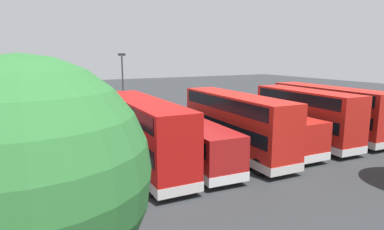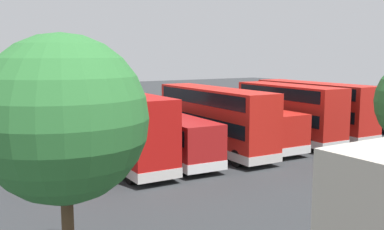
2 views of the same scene
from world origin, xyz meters
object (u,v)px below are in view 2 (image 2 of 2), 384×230
at_px(bus_double_decker_second, 288,111).
at_px(bus_double_decker_fourth, 214,118).
at_px(bus_single_deck_fifth, 166,134).
at_px(bus_double_decker_sixth, 118,125).
at_px(lamp_post_tall, 88,82).
at_px(car_small_green, 147,123).
at_px(bus_single_deck_seventh, 56,144).
at_px(waste_bin_yellow, 134,133).
at_px(box_truck_blue, 374,111).
at_px(bus_single_deck_third, 245,124).
at_px(bus_double_decker_near_end, 313,107).

height_order(bus_double_decker_second, bus_double_decker_fourth, same).
distance_m(bus_single_deck_fifth, bus_double_decker_sixth, 3.35).
bearing_deg(lamp_post_tall, bus_single_deck_fifth, 93.54).
distance_m(car_small_green, lamp_post_tall, 6.61).
xyz_separation_m(bus_double_decker_sixth, lamp_post_tall, (-2.41, -13.14, 2.01)).
bearing_deg(bus_single_deck_seventh, car_small_green, -137.55).
bearing_deg(waste_bin_yellow, bus_single_deck_fifth, 82.34).
distance_m(box_truck_blue, lamp_post_tall, 26.54).
relative_size(bus_double_decker_fourth, bus_single_deck_fifth, 1.03).
height_order(bus_double_decker_fourth, bus_double_decker_sixth, same).
xyz_separation_m(bus_double_decker_second, bus_single_deck_third, (3.65, -0.85, -0.82)).
relative_size(bus_single_deck_seventh, car_small_green, 2.38).
height_order(bus_single_deck_fifth, car_small_green, bus_single_deck_fifth).
relative_size(bus_double_decker_near_end, bus_single_deck_seventh, 1.17).
bearing_deg(lamp_post_tall, bus_double_decker_near_end, 140.25).
relative_size(bus_single_deck_fifth, waste_bin_yellow, 12.05).
height_order(bus_single_deck_third, bus_single_deck_seventh, same).
bearing_deg(bus_double_decker_second, lamp_post_tall, -49.69).
xyz_separation_m(car_small_green, lamp_post_tall, (4.43, -3.15, 3.76)).
bearing_deg(waste_bin_yellow, bus_double_decker_near_end, 153.59).
xyz_separation_m(bus_double_decker_second, bus_double_decker_sixth, (14.07, -0.60, 0.01)).
bearing_deg(bus_double_decker_fourth, bus_single_deck_seventh, -2.93).
height_order(bus_single_deck_third, waste_bin_yellow, bus_single_deck_third).
xyz_separation_m(bus_single_deck_third, lamp_post_tall, (8.01, -12.89, 2.84)).
distance_m(bus_double_decker_near_end, lamp_post_tall, 20.15).
relative_size(box_truck_blue, car_small_green, 1.79).
relative_size(bus_double_decker_near_end, waste_bin_yellow, 12.67).
relative_size(bus_double_decker_near_end, bus_double_decker_sixth, 0.99).
height_order(bus_double_decker_second, bus_single_deck_fifth, bus_double_decker_second).
bearing_deg(lamp_post_tall, bus_single_deck_seventh, 64.09).
relative_size(bus_single_deck_third, bus_double_decker_fourth, 0.97).
bearing_deg(bus_single_deck_seventh, bus_double_decker_second, 177.50).
xyz_separation_m(bus_double_decker_near_end, bus_double_decker_second, (3.75, 0.93, -0.00)).
bearing_deg(bus_double_decker_sixth, lamp_post_tall, -100.38).
bearing_deg(lamp_post_tall, bus_double_decker_sixth, 79.62).
xyz_separation_m(bus_double_decker_fourth, bus_single_deck_fifth, (3.83, -0.11, -0.83)).
height_order(bus_single_deck_third, box_truck_blue, box_truck_blue).
bearing_deg(car_small_green, bus_double_decker_sixth, 55.64).
bearing_deg(bus_double_decker_sixth, bus_double_decker_second, 177.57).
bearing_deg(bus_double_decker_second, bus_double_decker_near_end, -166.16).
bearing_deg(box_truck_blue, lamp_post_tall, -31.26).
height_order(bus_single_deck_fifth, waste_bin_yellow, bus_single_deck_fifth).
bearing_deg(bus_single_deck_seventh, bus_double_decker_sixth, 177.24).
distance_m(bus_double_decker_sixth, lamp_post_tall, 13.51).
xyz_separation_m(bus_single_deck_seventh, car_small_green, (-10.72, -9.81, -0.92)).
height_order(box_truck_blue, lamp_post_tall, lamp_post_tall).
bearing_deg(car_small_green, box_truck_blue, 149.83).
bearing_deg(bus_double_decker_sixth, box_truck_blue, 178.73).
distance_m(bus_double_decker_second, waste_bin_yellow, 12.64).
xyz_separation_m(bus_double_decker_near_end, bus_single_deck_seventh, (21.71, 0.14, -0.83)).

